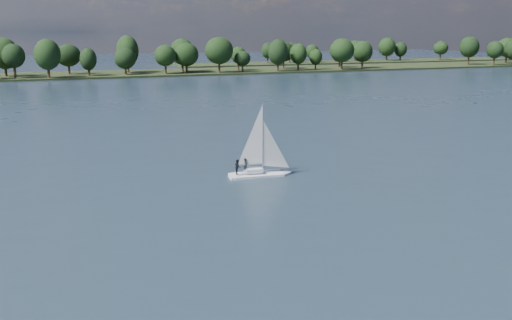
% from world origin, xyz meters
% --- Properties ---
extents(ground, '(700.00, 700.00, 0.00)m').
position_xyz_m(ground, '(0.00, 100.00, 0.00)').
color(ground, '#233342').
rests_on(ground, ground).
extents(far_shore, '(660.00, 40.00, 1.50)m').
position_xyz_m(far_shore, '(0.00, 212.00, 0.00)').
color(far_shore, black).
rests_on(far_shore, ground).
extents(far_shore_back, '(220.00, 30.00, 1.40)m').
position_xyz_m(far_shore_back, '(160.00, 260.00, 0.00)').
color(far_shore_back, black).
rests_on(far_shore_back, ground).
extents(sailboat, '(7.30, 2.63, 9.41)m').
position_xyz_m(sailboat, '(1.78, 33.35, 2.63)').
color(sailboat, white).
rests_on(sailboat, ground).
extents(treeline, '(562.16, 74.31, 18.70)m').
position_xyz_m(treeline, '(-6.96, 208.24, 8.08)').
color(treeline, black).
rests_on(treeline, ground).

